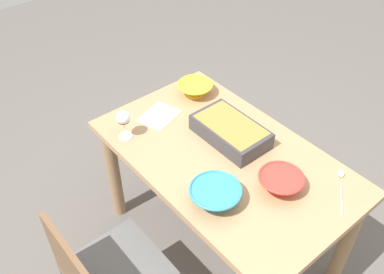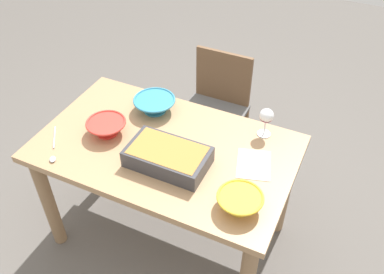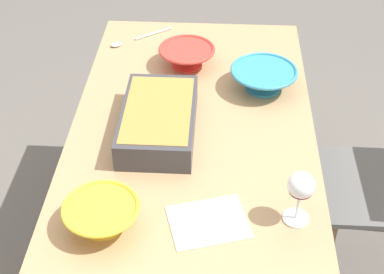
# 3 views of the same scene
# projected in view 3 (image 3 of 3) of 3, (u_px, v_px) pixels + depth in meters

# --- Properties ---
(ground_plane) EXTENTS (8.00, 8.00, 0.00)m
(ground_plane) POSITION_uv_depth(u_px,v_px,m) (193.00, 260.00, 2.33)
(ground_plane) COLOR #5B5651
(dining_table) EXTENTS (1.30, 0.78, 0.73)m
(dining_table) POSITION_uv_depth(u_px,v_px,m) (193.00, 147.00, 1.94)
(dining_table) COLOR tan
(dining_table) RESTS_ON ground_plane
(wine_glass) EXTENTS (0.07, 0.07, 0.16)m
(wine_glass) POSITION_uv_depth(u_px,v_px,m) (301.00, 188.00, 1.45)
(wine_glass) COLOR white
(wine_glass) RESTS_ON dining_table
(casserole_dish) EXTENTS (0.39, 0.23, 0.09)m
(casserole_dish) POSITION_uv_depth(u_px,v_px,m) (159.00, 119.00, 1.78)
(casserole_dish) COLOR #38383D
(casserole_dish) RESTS_ON dining_table
(mixing_bowl) EXTENTS (0.21, 0.21, 0.08)m
(mixing_bowl) POSITION_uv_depth(u_px,v_px,m) (187.00, 56.00, 2.09)
(mixing_bowl) COLOR red
(mixing_bowl) RESTS_ON dining_table
(small_bowl) EXTENTS (0.20, 0.20, 0.08)m
(small_bowl) POSITION_uv_depth(u_px,v_px,m) (102.00, 215.00, 1.48)
(small_bowl) COLOR yellow
(small_bowl) RESTS_ON dining_table
(serving_bowl) EXTENTS (0.23, 0.23, 0.08)m
(serving_bowl) POSITION_uv_depth(u_px,v_px,m) (263.00, 78.00, 1.97)
(serving_bowl) COLOR teal
(serving_bowl) RESTS_ON dining_table
(serving_spoon) EXTENTS (0.18, 0.23, 0.01)m
(serving_spoon) POSITION_uv_depth(u_px,v_px,m) (130.00, 40.00, 2.25)
(serving_spoon) COLOR silver
(serving_spoon) RESTS_ON dining_table
(napkin) EXTENTS (0.21, 0.24, 0.00)m
(napkin) POSITION_uv_depth(u_px,v_px,m) (208.00, 222.00, 1.52)
(napkin) COLOR beige
(napkin) RESTS_ON dining_table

